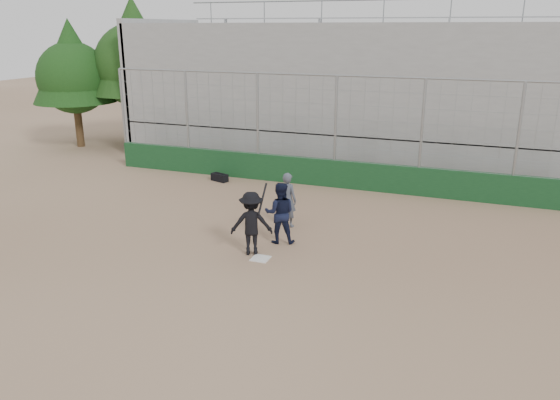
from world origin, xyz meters
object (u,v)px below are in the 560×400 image
(batter_at_plate, at_px, (251,223))
(equipment_bag, at_px, (220,177))
(umpire, at_px, (287,202))
(catcher_crouched, at_px, (280,223))

(batter_at_plate, height_order, equipment_bag, batter_at_plate)
(batter_at_plate, height_order, umpire, batter_at_plate)
(umpire, bearing_deg, batter_at_plate, 100.66)
(umpire, distance_m, equipment_bag, 5.52)
(catcher_crouched, relative_size, equipment_bag, 1.57)
(umpire, height_order, equipment_bag, umpire)
(equipment_bag, bearing_deg, batter_at_plate, -56.64)
(equipment_bag, bearing_deg, umpire, -42.10)
(batter_at_plate, relative_size, equipment_bag, 2.50)
(equipment_bag, bearing_deg, catcher_crouched, -49.13)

